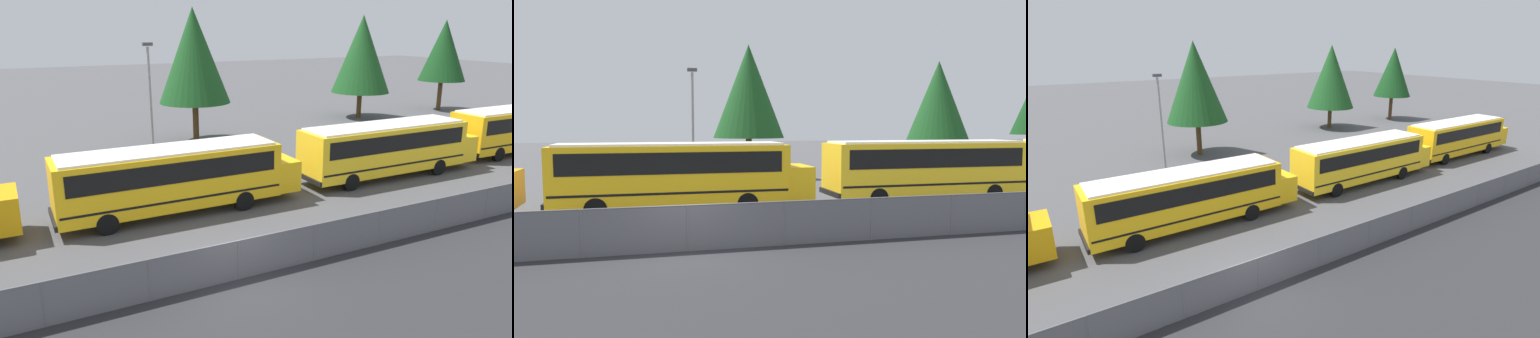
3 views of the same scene
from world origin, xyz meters
TOP-DOWN VIEW (x-y plane):
  - ground_plane at (0.00, 0.00)m, footprint 200.00×200.00m
  - road_strip at (0.00, -6.00)m, footprint 106.58×12.00m
  - fence at (0.00, -0.00)m, footprint 72.65×0.07m
  - school_bus_2 at (0.22, 7.03)m, footprint 11.34×2.58m
  - school_bus_3 at (12.63, 7.06)m, footprint 11.34×2.58m
  - light_pole at (1.81, 16.31)m, footprint 0.60×0.24m
  - tree_1 at (23.30, 22.96)m, footprint 5.28×5.28m
  - tree_3 at (6.25, 20.50)m, footprint 5.14×5.14m

SIDE VIEW (x-z plane):
  - ground_plane at x=0.00m, z-range 0.00..0.00m
  - road_strip at x=0.00m, z-range 0.00..0.01m
  - fence at x=0.00m, z-range 0.02..1.45m
  - school_bus_2 at x=0.22m, z-range 0.28..3.32m
  - school_bus_3 at x=12.63m, z-range 0.28..3.32m
  - light_pole at x=1.81m, z-range 0.38..7.69m
  - tree_1 at x=23.30m, z-range 1.18..10.42m
  - tree_3 at x=6.25m, z-range 1.43..10.99m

